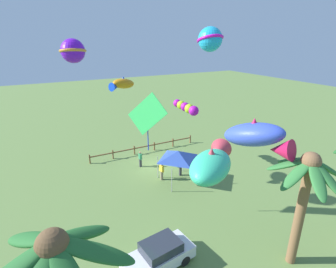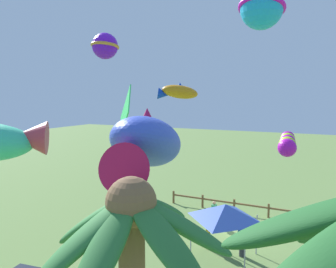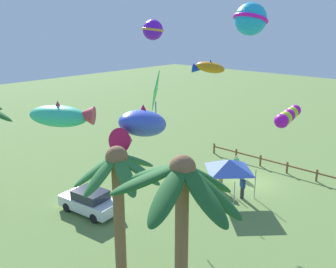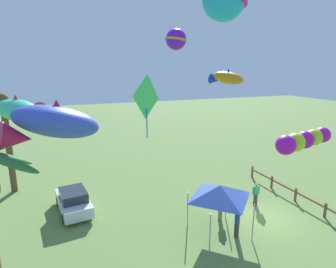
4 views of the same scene
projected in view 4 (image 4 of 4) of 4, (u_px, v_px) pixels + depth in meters
ground_plane at (263, 217)px, 17.41m from camera, size 120.00×120.00×0.00m
palm_tree_1 at (5, 117)px, 19.73m from camera, size 4.25×4.04×7.30m
rail_fence at (310, 200)px, 18.31m from camera, size 11.90×0.12×0.95m
parked_car_0 at (73, 201)px, 17.90m from camera, size 4.09×2.19×1.51m
spectator_0 at (220, 207)px, 16.95m from camera, size 0.33×0.53×1.59m
spectator_1 at (256, 194)px, 18.73m from camera, size 0.26×0.55×1.59m
spectator_2 at (237, 223)px, 15.25m from camera, size 0.49×0.39×1.59m
festival_tent at (220, 192)px, 15.23m from camera, size 2.86×2.86×2.85m
kite_ball_0 at (176, 39)px, 20.14m from camera, size 1.88×1.88×1.49m
kite_diamond_1 at (146, 98)px, 16.66m from camera, size 1.82×2.14×3.81m
kite_fish_2 at (19, 110)px, 14.41m from camera, size 3.43×3.09×1.43m
kite_fish_3 at (52, 124)px, 11.25m from camera, size 2.70×4.34×2.16m
kite_tube_4 at (302, 140)px, 13.26m from camera, size 1.11×3.39×1.04m
kite_fish_5 at (226, 78)px, 18.10m from camera, size 2.57×1.95×1.10m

